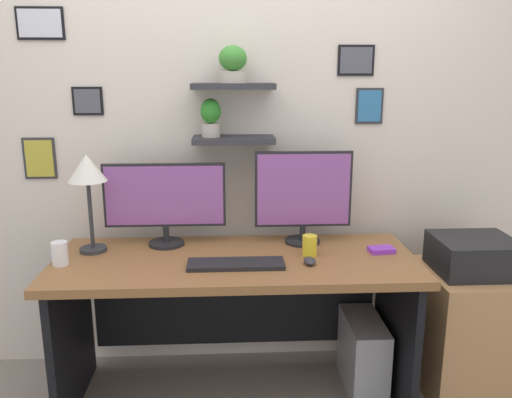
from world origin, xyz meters
TOP-DOWN VIEW (x-y plane):
  - ground_plane at (0.00, 0.00)m, footprint 8.00×8.00m
  - back_wall_assembly at (-0.00, 0.44)m, footprint 4.40×0.24m
  - desk at (0.00, 0.06)m, footprint 1.72×0.68m
  - monitor_left at (-0.35, 0.22)m, footprint 0.61×0.18m
  - monitor_right at (0.35, 0.22)m, footprint 0.49×0.18m
  - keyboard at (0.00, -0.11)m, footprint 0.44×0.14m
  - computer_mouse at (0.34, -0.10)m, footprint 0.06×0.09m
  - desk_lamp at (-0.70, 0.13)m, footprint 0.18×0.18m
  - pen_cup at (0.36, 0.02)m, footprint 0.07×0.07m
  - scissors_tray at (0.71, 0.04)m, footprint 0.13×0.09m
  - water_cup at (-0.80, -0.05)m, footprint 0.07×0.07m
  - drawer_cabinet at (1.17, 0.02)m, footprint 0.44×0.50m
  - printer at (1.17, 0.02)m, footprint 0.38×0.34m
  - computer_tower_right at (0.65, 0.05)m, footprint 0.18×0.40m

SIDE VIEW (x-z plane):
  - ground_plane at x=0.00m, z-range 0.00..0.00m
  - computer_tower_right at x=0.65m, z-range 0.00..0.38m
  - drawer_cabinet at x=1.17m, z-range 0.00..0.65m
  - desk at x=0.00m, z-range 0.17..0.92m
  - printer at x=1.17m, z-range 0.65..0.82m
  - keyboard at x=0.00m, z-range 0.75..0.77m
  - scissors_tray at x=0.71m, z-range 0.75..0.77m
  - computer_mouse at x=0.34m, z-range 0.75..0.78m
  - pen_cup at x=0.36m, z-range 0.75..0.85m
  - water_cup at x=-0.80m, z-range 0.75..0.86m
  - monitor_left at x=-0.35m, z-range 0.77..1.19m
  - monitor_right at x=0.35m, z-range 0.77..1.24m
  - desk_lamp at x=-0.70m, z-range 0.89..1.37m
  - back_wall_assembly at x=0.00m, z-range 0.00..2.70m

